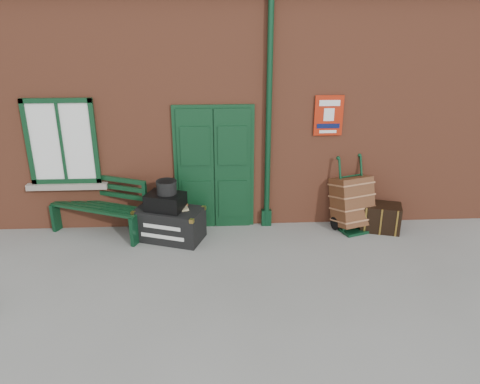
{
  "coord_description": "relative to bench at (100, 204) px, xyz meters",
  "views": [
    {
      "loc": [
        -0.27,
        -6.45,
        3.78
      ],
      "look_at": [
        0.11,
        0.6,
        1.0
      ],
      "focal_mm": 35.0,
      "sensor_mm": 36.0,
      "label": 1
    }
  ],
  "objects": [
    {
      "name": "strongbox",
      "position": [
        1.19,
        -0.35,
        0.17
      ],
      "size": [
        0.74,
        0.63,
        0.28
      ],
      "primitive_type": "cube",
      "rotation": [
        0.0,
        0.0,
        -0.34
      ],
      "color": "black",
      "rests_on": "houdini_trunk"
    },
    {
      "name": "station_building",
      "position": [
        2.33,
        2.17,
        1.63
      ],
      "size": [
        10.3,
        4.3,
        4.36
      ],
      "color": "brown",
      "rests_on": "ground"
    },
    {
      "name": "suitcase_back",
      "position": [
        1.34,
        -0.15,
        -0.18
      ],
      "size": [
        0.43,
        0.55,
        0.7
      ],
      "primitive_type": "cube",
      "rotation": [
        0.0,
        -0.2,
        0.24
      ],
      "color": "tan",
      "rests_on": "ground"
    },
    {
      "name": "bench",
      "position": [
        0.0,
        0.0,
        0.0
      ],
      "size": [
        1.78,
        1.16,
        1.06
      ],
      "rotation": [
        0.0,
        0.0,
        -0.41
      ],
      "color": "#0D321A",
      "rests_on": "ground"
    },
    {
      "name": "houdini_trunk",
      "position": [
        1.24,
        -0.35,
        -0.25
      ],
      "size": [
        1.27,
        0.96,
        0.56
      ],
      "primitive_type": "cube",
      "rotation": [
        0.0,
        0.0,
        -0.34
      ],
      "color": "black",
      "rests_on": "ground"
    },
    {
      "name": "dark_trunk",
      "position": [
        5.03,
        -0.2,
        -0.28
      ],
      "size": [
        0.79,
        0.63,
        0.5
      ],
      "primitive_type": "cube",
      "rotation": [
        0.0,
        0.0,
        -0.29
      ],
      "color": "black",
      "rests_on": "ground"
    },
    {
      "name": "suitcase_front",
      "position": [
        1.52,
        -0.25,
        -0.23
      ],
      "size": [
        0.41,
        0.5,
        0.61
      ],
      "primitive_type": "cube",
      "rotation": [
        0.0,
        -0.25,
        0.24
      ],
      "color": "tan",
      "rests_on": "ground"
    },
    {
      "name": "porter_trolley",
      "position": [
        4.52,
        -0.1,
        -0.02
      ],
      "size": [
        0.82,
        0.86,
        1.32
      ],
      "rotation": [
        0.0,
        0.0,
        0.33
      ],
      "color": "#0D351D",
      "rests_on": "ground"
    },
    {
      "name": "hatbox",
      "position": [
        1.22,
        -0.32,
        0.43
      ],
      "size": [
        0.43,
        0.43,
        0.23
      ],
      "primitive_type": "cylinder",
      "rotation": [
        0.0,
        0.0,
        -0.34
      ],
      "color": "black",
      "rests_on": "strongbox"
    },
    {
      "name": "ground",
      "position": [
        2.34,
        -1.33,
        -0.53
      ],
      "size": [
        80.0,
        80.0,
        0.0
      ],
      "primitive_type": "plane",
      "color": "gray",
      "rests_on": "ground"
    }
  ]
}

